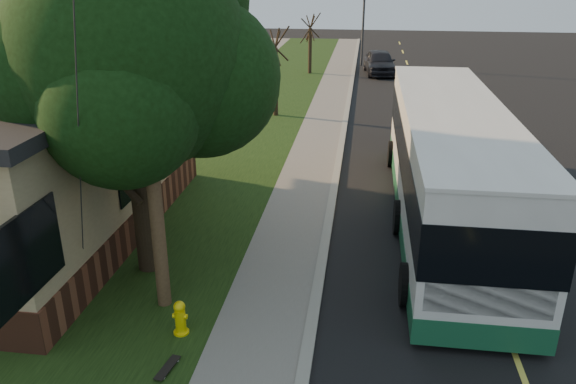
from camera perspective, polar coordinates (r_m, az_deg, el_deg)
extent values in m
plane|color=black|center=(11.54, 2.08, -15.41)|extent=(120.00, 120.00, 0.00)
cube|color=black|center=(20.61, 16.13, 1.24)|extent=(8.00, 80.00, 0.01)
cube|color=gray|center=(20.37, 4.97, 1.98)|extent=(0.25, 80.00, 0.12)
cube|color=slate|center=(20.44, 2.17, 2.06)|extent=(2.00, 80.00, 0.08)
cube|color=black|center=(21.05, -7.36, 2.47)|extent=(5.00, 80.00, 0.07)
cylinder|color=yellow|center=(11.81, -10.87, -12.78)|extent=(0.22, 0.22, 0.55)
sphere|color=yellow|center=(11.62, -10.99, -11.38)|extent=(0.24, 0.24, 0.24)
cylinder|color=yellow|center=(11.74, -10.91, -12.28)|extent=(0.30, 0.10, 0.10)
cylinder|color=yellow|center=(11.74, -10.91, -12.28)|extent=(0.10, 0.18, 0.10)
cylinder|color=yellow|center=(11.96, -10.78, -13.78)|extent=(0.32, 0.32, 0.04)
cylinder|color=#473321|center=(11.21, -14.26, 8.78)|extent=(0.30, 0.30, 9.00)
cylinder|color=#2D2D30|center=(10.83, -20.42, 3.36)|extent=(2.52, 3.21, 7.60)
cylinder|color=black|center=(13.60, -14.55, -0.02)|extent=(0.56, 0.56, 4.00)
sphere|color=black|center=(12.79, -15.94, 13.39)|extent=(5.20, 5.20, 5.20)
sphere|color=black|center=(12.97, -8.81, 11.37)|extent=(3.60, 3.60, 3.60)
sphere|color=black|center=(13.01, -21.45, 11.52)|extent=(3.80, 3.80, 3.80)
sphere|color=black|center=(11.67, -16.58, 8.04)|extent=(3.20, 3.20, 3.20)
sphere|color=black|center=(14.26, -16.17, 15.80)|extent=(3.40, 3.40, 3.40)
sphere|color=black|center=(13.50, -10.63, 18.53)|extent=(3.00, 3.00, 3.00)
cylinder|color=black|center=(27.98, -1.29, 11.10)|extent=(0.24, 0.24, 3.30)
cylinder|color=black|center=(27.71, -1.32, 14.46)|extent=(1.38, 0.57, 2.01)
cylinder|color=black|center=(27.71, -1.32, 14.46)|extent=(0.74, 1.21, 1.58)
cylinder|color=black|center=(27.71, -1.32, 14.46)|extent=(0.65, 1.05, 1.95)
cylinder|color=black|center=(27.71, -1.32, 14.46)|extent=(1.28, 0.53, 1.33)
cylinder|color=black|center=(27.71, -1.32, 14.46)|extent=(0.75, 1.21, 1.70)
cylinder|color=black|center=(39.69, 2.25, 14.13)|extent=(0.24, 0.24, 3.03)
cylinder|color=black|center=(39.51, 2.28, 16.30)|extent=(1.38, 0.57, 2.01)
cylinder|color=black|center=(39.51, 2.28, 16.30)|extent=(0.74, 1.21, 1.58)
cylinder|color=black|center=(39.51, 2.28, 16.30)|extent=(0.65, 1.05, 1.95)
cylinder|color=black|center=(39.51, 2.28, 16.30)|extent=(1.28, 0.53, 1.33)
cylinder|color=black|center=(39.51, 2.28, 16.30)|extent=(0.75, 1.21, 1.70)
cylinder|color=#2D2D30|center=(43.34, 7.62, 16.18)|extent=(0.16, 0.16, 5.50)
imported|color=black|center=(43.20, 7.75, 18.49)|extent=(0.18, 0.22, 1.10)
cube|color=silver|center=(16.58, 16.02, 3.42)|extent=(2.65, 12.74, 2.87)
cube|color=#185434|center=(17.09, 15.50, -1.31)|extent=(2.67, 12.76, 0.58)
cube|color=black|center=(16.52, 16.10, 4.12)|extent=(2.69, 12.78, 1.17)
cube|color=black|center=(10.90, 20.06, -7.97)|extent=(2.35, 0.06, 1.70)
cube|color=yellow|center=(10.31, 21.08, -1.00)|extent=(1.70, 0.06, 0.37)
cube|color=#FFF2CC|center=(11.39, 15.25, -13.23)|extent=(0.27, 0.04, 0.16)
cube|color=#FFF2CC|center=(11.73, 23.18, -13.25)|extent=(0.27, 0.04, 0.16)
cube|color=silver|center=(16.20, 16.56, 8.29)|extent=(2.70, 12.79, 0.08)
cylinder|color=black|center=(12.78, 11.98, -9.21)|extent=(0.30, 0.98, 0.98)
cylinder|color=black|center=(13.28, 23.61, -9.45)|extent=(0.30, 0.98, 0.98)
cylinder|color=black|center=(15.97, 11.23, -2.53)|extent=(0.30, 0.98, 0.98)
cylinder|color=black|center=(16.38, 20.53, -2.94)|extent=(0.30, 0.98, 0.98)
cylinder|color=black|center=(21.32, 10.53, 3.82)|extent=(0.30, 0.98, 0.98)
cylinder|color=black|center=(21.63, 17.57, 3.41)|extent=(0.30, 0.98, 0.98)
cube|color=black|center=(11.06, -12.15, -17.02)|extent=(0.31, 0.74, 0.02)
cylinder|color=silver|center=(10.92, -12.82, -17.93)|extent=(0.17, 0.07, 0.04)
cylinder|color=silver|center=(11.25, -11.48, -16.43)|extent=(0.17, 0.07, 0.04)
imported|color=black|center=(40.35, 9.31, 12.89)|extent=(2.44, 4.96, 1.63)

